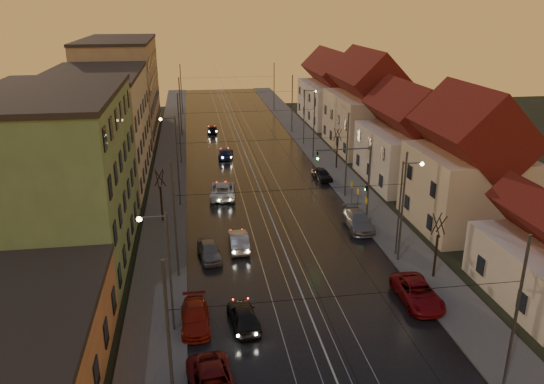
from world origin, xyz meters
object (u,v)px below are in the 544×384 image
street_lamp_0 (164,262)px  driving_car_1 (239,241)px  parked_left_2 (195,317)px  parked_right_1 (358,220)px  parked_left_3 (209,251)px  street_lamp_2 (174,144)px  driving_car_0 (244,316)px  driving_car_3 (226,153)px  traffic_light_mast (359,173)px  driving_car_2 (223,190)px  street_lamp_3 (306,111)px  parked_right_0 (417,293)px  parked_right_2 (322,174)px  street_lamp_1 (404,199)px  driving_car_4 (212,129)px

street_lamp_0 → driving_car_1: (5.42, 11.26, -4.17)m
parked_left_2 → parked_right_1: bearing=41.4°
street_lamp_0 → driving_car_1: street_lamp_0 is taller
driving_car_1 → parked_left_3: size_ratio=1.09×
street_lamp_2 → driving_car_0: bearing=-80.5°
driving_car_3 → driving_car_0: bearing=95.0°
traffic_light_mast → driving_car_2: (-12.17, 7.97, -3.82)m
driving_car_2 → driving_car_1: bearing=97.0°
driving_car_0 → parked_left_2: 3.07m
street_lamp_2 → street_lamp_3: 24.24m
driving_car_2 → parked_right_0: size_ratio=1.08×
parked_right_2 → street_lamp_3: bearing=76.9°
street_lamp_0 → traffic_light_mast: size_ratio=1.11×
driving_car_2 → parked_right_2: driving_car_2 is taller
driving_car_2 → parked_left_2: driving_car_2 is taller
street_lamp_1 → parked_right_2: 20.56m
driving_car_0 → parked_left_3: bearing=-86.2°
driving_car_4 → parked_left_2: 53.09m
street_lamp_2 → traffic_light_mast: size_ratio=1.11×
street_lamp_1 → driving_car_2: size_ratio=1.43×
driving_car_3 → parked_right_1: 27.12m
driving_car_4 → street_lamp_2: bearing=82.8°
driving_car_3 → parked_left_2: 38.79m
street_lamp_3 → parked_left_2: street_lamp_3 is taller
driving_car_2 → driving_car_3: bearing=-90.4°
parked_right_0 → street_lamp_0: bearing=-176.1°
parked_left_2 → parked_right_2: 31.49m
street_lamp_0 → traffic_light_mast: (17.10, 16.00, -0.29)m
parked_left_3 → driving_car_3: bearing=75.9°
parked_left_3 → parked_right_1: bearing=9.0°
street_lamp_0 → parked_right_2: 32.93m
driving_car_1 → parked_right_0: (11.29, -10.29, 0.00)m
street_lamp_2 → parked_right_2: size_ratio=2.09×
street_lamp_1 → driving_car_3: size_ratio=1.81×
street_lamp_3 → driving_car_1: (-12.79, -32.74, -4.17)m
driving_car_2 → parked_left_3: bearing=86.7°
parked_right_0 → street_lamp_1: bearing=78.5°
parked_left_2 → parked_right_2: size_ratio=1.15×
street_lamp_2 → driving_car_3: bearing=60.0°
driving_car_0 → parked_left_3: 9.97m
driving_car_3 → parked_left_3: 29.35m
street_lamp_3 → driving_car_1: size_ratio=1.83×
parked_left_2 → parked_right_1: parked_right_1 is taller
driving_car_4 → parked_right_0: (11.49, -52.42, 0.09)m
street_lamp_2 → driving_car_4: 26.26m
driving_car_1 → driving_car_3: 27.68m
driving_car_1 → parked_left_2: (-3.78, -10.84, -0.08)m
street_lamp_1 → driving_car_2: 21.17m
driving_car_1 → driving_car_2: driving_car_2 is taller
parked_left_2 → driving_car_2: bearing=81.6°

